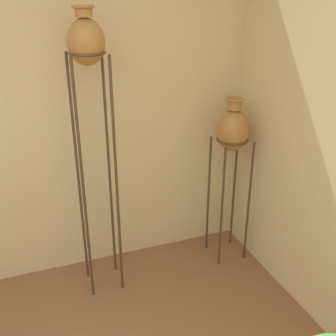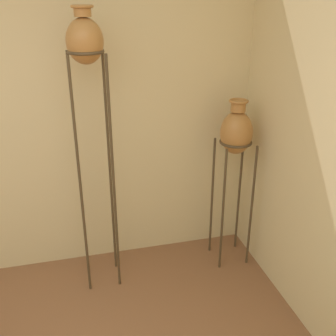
{
  "view_description": "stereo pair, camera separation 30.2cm",
  "coord_description": "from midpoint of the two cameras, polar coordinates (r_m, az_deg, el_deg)",
  "views": [
    {
      "loc": [
        0.44,
        -0.74,
        2.13
      ],
      "look_at": [
        1.41,
        1.86,
        0.93
      ],
      "focal_mm": 42.0,
      "sensor_mm": 36.0,
      "label": 1
    },
    {
      "loc": [
        0.73,
        -0.83,
        2.13
      ],
      "look_at": [
        1.41,
        1.86,
        0.93
      ],
      "focal_mm": 42.0,
      "sensor_mm": 36.0,
      "label": 2
    }
  ],
  "objects": [
    {
      "name": "vase_stand_tall",
      "position": [
        2.68,
        -14.89,
        14.66
      ],
      "size": [
        0.25,
        0.25,
        2.09
      ],
      "color": "#473823",
      "rests_on": "ground_plane"
    },
    {
      "name": "vase_stand_medium",
      "position": [
        3.15,
        6.67,
        4.83
      ],
      "size": [
        0.27,
        0.27,
        1.43
      ],
      "color": "#473823",
      "rests_on": "ground_plane"
    }
  ]
}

